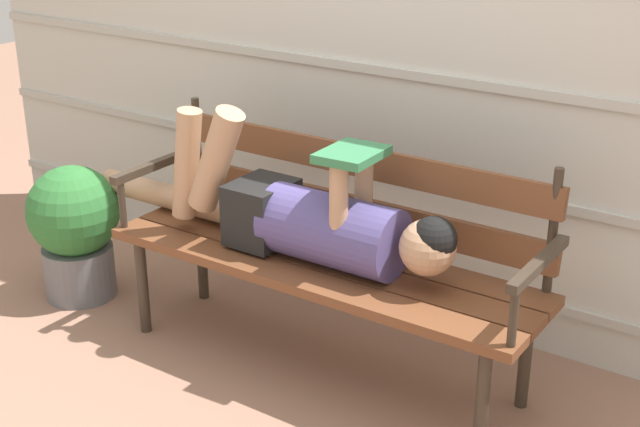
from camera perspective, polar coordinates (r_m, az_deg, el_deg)
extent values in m
plane|color=#936B56|center=(3.27, -1.99, -11.20)|extent=(12.00, 12.00, 0.00)
cube|color=beige|center=(3.45, 5.71, 12.29)|extent=(4.63, 0.06, 2.42)
cube|color=#B7B7AD|center=(3.73, 4.87, -3.21)|extent=(4.63, 0.02, 0.04)
cube|color=#B7B7AD|center=(3.58, 5.08, 2.63)|extent=(4.63, 0.02, 0.04)
cube|color=#B7B7AD|center=(3.46, 5.30, 8.93)|extent=(4.63, 0.02, 0.04)
cube|color=brown|center=(3.09, -1.58, -4.29)|extent=(1.65, 0.14, 0.04)
cube|color=brown|center=(3.20, 0.00, -3.28)|extent=(1.65, 0.14, 0.04)
cube|color=brown|center=(3.31, 1.47, -2.34)|extent=(1.65, 0.14, 0.04)
cube|color=brown|center=(3.32, 2.16, 0.22)|extent=(1.59, 0.05, 0.11)
cube|color=brown|center=(3.25, 2.21, 3.45)|extent=(1.59, 0.05, 0.11)
cylinder|color=#382D23|center=(3.72, -7.85, 4.10)|extent=(0.03, 0.03, 0.43)
cylinder|color=#382D23|center=(2.98, 14.69, -1.10)|extent=(0.03, 0.03, 0.43)
cylinder|color=#382D23|center=(3.60, -11.29, -4.58)|extent=(0.04, 0.04, 0.40)
cylinder|color=#382D23|center=(2.87, 10.34, -11.98)|extent=(0.04, 0.04, 0.40)
cylinder|color=#382D23|center=(3.83, -7.58, -2.64)|extent=(0.04, 0.04, 0.40)
cylinder|color=#382D23|center=(3.15, 13.03, -8.84)|extent=(0.04, 0.04, 0.40)
cube|color=#382D23|center=(3.59, -10.68, 3.01)|extent=(0.04, 0.43, 0.03)
cylinder|color=#382D23|center=(3.51, -12.56, 0.66)|extent=(0.03, 0.03, 0.20)
cube|color=#382D23|center=(2.78, 13.86, -3.13)|extent=(0.04, 0.43, 0.03)
cylinder|color=#382D23|center=(2.68, 12.29, -6.43)|extent=(0.03, 0.03, 0.20)
cylinder|color=#514784|center=(3.11, 0.81, -1.10)|extent=(0.50, 0.26, 0.26)
cube|color=black|center=(3.28, -3.75, 0.11)|extent=(0.20, 0.24, 0.23)
sphere|color=tan|center=(2.93, 6.91, -2.17)|extent=(0.19, 0.19, 0.19)
sphere|color=black|center=(2.91, 7.29, -1.66)|extent=(0.16, 0.16, 0.16)
cylinder|color=tan|center=(3.27, -6.68, 3.44)|extent=(0.26, 0.11, 0.42)
cylinder|color=tan|center=(3.37, -8.53, 3.16)|extent=(0.15, 0.09, 0.44)
cylinder|color=tan|center=(3.64, -9.10, 0.93)|extent=(0.79, 0.10, 0.10)
cylinder|color=tan|center=(2.96, 1.20, 0.56)|extent=(0.06, 0.06, 0.28)
cylinder|color=tan|center=(3.09, 2.82, 1.47)|extent=(0.06, 0.06, 0.28)
cube|color=#337A4C|center=(2.97, 2.07, 3.82)|extent=(0.20, 0.26, 0.04)
cylinder|color=slate|center=(3.99, -15.13, -3.56)|extent=(0.30, 0.30, 0.23)
sphere|color=#2D7033|center=(3.88, -15.54, 0.15)|extent=(0.39, 0.39, 0.39)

